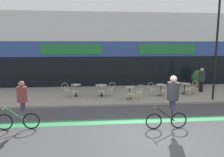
{
  "coord_description": "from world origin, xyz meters",
  "views": [
    {
      "loc": [
        -2.36,
        -7.47,
        3.5
      ],
      "look_at": [
        -1.05,
        5.94,
        1.37
      ],
      "focal_mm": 35.0,
      "sensor_mm": 36.0,
      "label": 1
    }
  ],
  "objects_px": {
    "cafe_chair_3_near": "(164,90)",
    "pedestrian_near_end": "(202,78)",
    "bistro_table_2": "(129,90)",
    "cafe_chair_2_side": "(139,91)",
    "cafe_chair_1_near": "(102,90)",
    "cyclist_0": "(172,98)",
    "cafe_chair_1_side": "(111,88)",
    "bistro_table_4": "(184,86)",
    "planter_pot": "(198,78)",
    "bistro_table_3": "(161,88)",
    "cafe_chair_4_near": "(188,88)",
    "bistro_table_0": "(76,88)",
    "cyclist_1": "(21,103)",
    "cafe_chair_4_side": "(193,86)",
    "cafe_chair_2_near": "(131,93)",
    "cafe_chair_3_side": "(152,88)",
    "bistro_table_1": "(101,88)",
    "cafe_chair_0_side": "(66,89)",
    "lamp_post": "(217,42)",
    "cafe_chair_0_near": "(76,90)"
  },
  "relations": [
    {
      "from": "bistro_table_0",
      "to": "pedestrian_near_end",
      "type": "xyz_separation_m",
      "value": [
        8.81,
        0.44,
        0.48
      ]
    },
    {
      "from": "bistro_table_0",
      "to": "cafe_chair_4_side",
      "type": "height_order",
      "value": "cafe_chair_4_side"
    },
    {
      "from": "bistro_table_4",
      "to": "planter_pot",
      "type": "relative_size",
      "value": 0.56
    },
    {
      "from": "bistro_table_0",
      "to": "cafe_chair_2_side",
      "type": "distance_m",
      "value": 4.11
    },
    {
      "from": "bistro_table_2",
      "to": "cafe_chair_4_side",
      "type": "bearing_deg",
      "value": 12.59
    },
    {
      "from": "bistro_table_2",
      "to": "planter_pot",
      "type": "height_order",
      "value": "planter_pot"
    },
    {
      "from": "bistro_table_2",
      "to": "planter_pot",
      "type": "xyz_separation_m",
      "value": [
        6.09,
        3.21,
        0.18
      ]
    },
    {
      "from": "cafe_chair_2_side",
      "to": "planter_pot",
      "type": "xyz_separation_m",
      "value": [
        5.47,
        3.21,
        0.2
      ]
    },
    {
      "from": "cafe_chair_0_side",
      "to": "cafe_chair_2_near",
      "type": "height_order",
      "value": "same"
    },
    {
      "from": "bistro_table_1",
      "to": "bistro_table_0",
      "type": "bearing_deg",
      "value": 175.97
    },
    {
      "from": "cafe_chair_3_side",
      "to": "cafe_chair_4_side",
      "type": "height_order",
      "value": "same"
    },
    {
      "from": "bistro_table_3",
      "to": "cafe_chair_1_side",
      "type": "bearing_deg",
      "value": 175.45
    },
    {
      "from": "bistro_table_4",
      "to": "cafe_chair_0_side",
      "type": "height_order",
      "value": "cafe_chair_0_side"
    },
    {
      "from": "cafe_chair_4_side",
      "to": "bistro_table_2",
      "type": "bearing_deg",
      "value": 15.61
    },
    {
      "from": "bistro_table_3",
      "to": "pedestrian_near_end",
      "type": "xyz_separation_m",
      "value": [
        3.22,
        0.83,
        0.49
      ]
    },
    {
      "from": "cafe_chair_2_near",
      "to": "bistro_table_0",
      "type": "bearing_deg",
      "value": 57.25
    },
    {
      "from": "bistro_table_3",
      "to": "cafe_chair_3_near",
      "type": "height_order",
      "value": "cafe_chair_3_near"
    },
    {
      "from": "cafe_chair_3_near",
      "to": "cafe_chair_4_side",
      "type": "height_order",
      "value": "same"
    },
    {
      "from": "planter_pot",
      "to": "pedestrian_near_end",
      "type": "xyz_separation_m",
      "value": [
        -0.63,
        -1.7,
        0.3
      ]
    },
    {
      "from": "cafe_chair_3_near",
      "to": "cyclist_0",
      "type": "bearing_deg",
      "value": 161.02
    },
    {
      "from": "bistro_table_1",
      "to": "cafe_chair_1_near",
      "type": "distance_m",
      "value": 0.63
    },
    {
      "from": "bistro_table_3",
      "to": "bistro_table_4",
      "type": "distance_m",
      "value": 1.81
    },
    {
      "from": "bistro_table_2",
      "to": "cafe_chair_0_near",
      "type": "distance_m",
      "value": 3.37
    },
    {
      "from": "cafe_chair_2_near",
      "to": "cafe_chair_3_near",
      "type": "height_order",
      "value": "same"
    },
    {
      "from": "bistro_table_2",
      "to": "cafe_chair_2_side",
      "type": "relative_size",
      "value": 0.85
    },
    {
      "from": "cafe_chair_4_side",
      "to": "lamp_post",
      "type": "bearing_deg",
      "value": 107.45
    },
    {
      "from": "bistro_table_2",
      "to": "cafe_chair_2_near",
      "type": "bearing_deg",
      "value": -89.29
    },
    {
      "from": "cafe_chair_0_near",
      "to": "cafe_chair_4_near",
      "type": "height_order",
      "value": "same"
    },
    {
      "from": "cafe_chair_4_near",
      "to": "bistro_table_4",
      "type": "bearing_deg",
      "value": 6.21
    },
    {
      "from": "bistro_table_4",
      "to": "cafe_chair_4_side",
      "type": "relative_size",
      "value": 0.85
    },
    {
      "from": "bistro_table_3",
      "to": "cafe_chair_4_near",
      "type": "bearing_deg",
      "value": -8.67
    },
    {
      "from": "cafe_chair_2_near",
      "to": "cafe_chair_1_near",
      "type": "bearing_deg",
      "value": 54.93
    },
    {
      "from": "cafe_chair_2_near",
      "to": "cyclist_0",
      "type": "height_order",
      "value": "cyclist_0"
    },
    {
      "from": "cafe_chair_1_near",
      "to": "cafe_chair_4_side",
      "type": "bearing_deg",
      "value": -78.12
    },
    {
      "from": "cafe_chair_4_near",
      "to": "cafe_chair_0_near",
      "type": "bearing_deg",
      "value": 96.82
    },
    {
      "from": "pedestrian_near_end",
      "to": "cafe_chair_4_near",
      "type": "bearing_deg",
      "value": -159.24
    },
    {
      "from": "cafe_chair_3_near",
      "to": "pedestrian_near_end",
      "type": "distance_m",
      "value": 3.56
    },
    {
      "from": "bistro_table_0",
      "to": "cafe_chair_2_near",
      "type": "height_order",
      "value": "cafe_chair_2_near"
    },
    {
      "from": "bistro_table_3",
      "to": "planter_pot",
      "type": "bearing_deg",
      "value": 33.33
    },
    {
      "from": "cyclist_1",
      "to": "cafe_chair_1_near",
      "type": "bearing_deg",
      "value": -129.61
    },
    {
      "from": "bistro_table_2",
      "to": "bistro_table_4",
      "type": "xyz_separation_m",
      "value": [
        4.02,
        1.04,
        -0.01
      ]
    },
    {
      "from": "cyclist_0",
      "to": "cafe_chair_0_side",
      "type": "bearing_deg",
      "value": -49.98
    },
    {
      "from": "bistro_table_2",
      "to": "pedestrian_near_end",
      "type": "distance_m",
      "value": 5.69
    },
    {
      "from": "cafe_chair_2_near",
      "to": "cafe_chair_3_side",
      "type": "distance_m",
      "value": 2.08
    },
    {
      "from": "cafe_chair_2_side",
      "to": "lamp_post",
      "type": "height_order",
      "value": "lamp_post"
    },
    {
      "from": "bistro_table_2",
      "to": "lamp_post",
      "type": "bearing_deg",
      "value": -7.58
    },
    {
      "from": "cafe_chair_4_near",
      "to": "cyclist_1",
      "type": "xyz_separation_m",
      "value": [
        -9.23,
        -4.57,
        0.5
      ]
    },
    {
      "from": "bistro_table_0",
      "to": "cyclist_1",
      "type": "xyz_separation_m",
      "value": [
        -1.88,
        -5.23,
        0.48
      ]
    },
    {
      "from": "cafe_chair_1_side",
      "to": "cafe_chair_2_side",
      "type": "bearing_deg",
      "value": 156.71
    },
    {
      "from": "cafe_chair_1_near",
      "to": "cyclist_0",
      "type": "bearing_deg",
      "value": -146.76
    }
  ]
}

